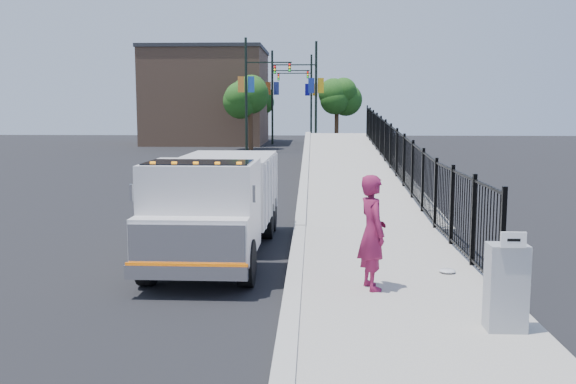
{
  "coord_description": "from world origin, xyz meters",
  "views": [
    {
      "loc": [
        0.35,
        -12.75,
        3.3
      ],
      "look_at": [
        -0.24,
        2.0,
        1.32
      ],
      "focal_mm": 40.0,
      "sensor_mm": 36.0,
      "label": 1
    }
  ],
  "objects": [
    {
      "name": "truck",
      "position": [
        -1.76,
        1.02,
        1.29
      ],
      "size": [
        2.29,
        6.73,
        2.29
      ],
      "rotation": [
        0.0,
        0.0,
        -0.02
      ],
      "color": "black",
      "rests_on": "ground"
    },
    {
      "name": "light_pole_0",
      "position": [
        -4.07,
        32.38,
        4.36
      ],
      "size": [
        3.77,
        0.22,
        8.0
      ],
      "color": "black",
      "rests_on": "ground"
    },
    {
      "name": "ground",
      "position": [
        0.0,
        0.0,
        0.0
      ],
      "size": [
        120.0,
        120.0,
        0.0
      ],
      "primitive_type": "plane",
      "color": "black",
      "rests_on": "ground"
    },
    {
      "name": "debris",
      "position": [
        2.93,
        -0.64,
        0.16
      ],
      "size": [
        0.32,
        0.32,
        0.08
      ],
      "primitive_type": "ellipsoid",
      "color": "silver",
      "rests_on": "sidewalk"
    },
    {
      "name": "light_pole_3",
      "position": [
        -0.19,
        47.35,
        4.36
      ],
      "size": [
        3.77,
        0.22,
        8.0
      ],
      "color": "black",
      "rests_on": "ground"
    },
    {
      "name": "iron_fence",
      "position": [
        3.55,
        12.0,
        0.9
      ],
      "size": [
        0.1,
        28.0,
        1.8
      ],
      "primitive_type": "cube",
      "color": "black",
      "rests_on": "ground"
    },
    {
      "name": "ramp",
      "position": [
        2.12,
        16.0,
        0.0
      ],
      "size": [
        3.95,
        24.06,
        3.19
      ],
      "primitive_type": "cube",
      "rotation": [
        0.06,
        0.0,
        0.0
      ],
      "color": "#9E998E",
      "rests_on": "ground"
    },
    {
      "name": "worker",
      "position": [
        1.38,
        -1.76,
        1.13
      ],
      "size": [
        0.66,
        0.83,
        2.01
      ],
      "primitive_type": "imported",
      "rotation": [
        0.0,
        0.0,
        1.83
      ],
      "color": "maroon",
      "rests_on": "sidewalk"
    },
    {
      "name": "building",
      "position": [
        -9.0,
        44.0,
        4.0
      ],
      "size": [
        10.0,
        10.0,
        8.0
      ],
      "primitive_type": "cube",
      "color": "#8C664C",
      "rests_on": "ground"
    },
    {
      "name": "sidewalk",
      "position": [
        1.93,
        -2.0,
        0.06
      ],
      "size": [
        3.55,
        12.0,
        0.12
      ],
      "primitive_type": "cube",
      "color": "#9E998E",
      "rests_on": "ground"
    },
    {
      "name": "light_pole_1",
      "position": [
        0.2,
        35.1,
        4.36
      ],
      "size": [
        3.78,
        0.22,
        8.0
      ],
      "color": "black",
      "rests_on": "ground"
    },
    {
      "name": "curb",
      "position": [
        0.0,
        -2.0,
        0.08
      ],
      "size": [
        0.3,
        12.0,
        0.16
      ],
      "primitive_type": "cube",
      "color": "#ADAAA3",
      "rests_on": "ground"
    },
    {
      "name": "arrow_sign",
      "position": [
        3.1,
        -4.01,
        1.48
      ],
      "size": [
        0.35,
        0.04,
        0.22
      ],
      "primitive_type": "cube",
      "color": "white",
      "rests_on": "utility_cabinet"
    },
    {
      "name": "tree_0",
      "position": [
        -4.4,
        35.74,
        3.96
      ],
      "size": [
        2.96,
        2.96,
        5.48
      ],
      "color": "#382314",
      "rests_on": "ground"
    },
    {
      "name": "light_pole_2",
      "position": [
        -2.91,
        42.87,
        4.36
      ],
      "size": [
        3.78,
        0.22,
        8.0
      ],
      "color": "black",
      "rests_on": "ground"
    },
    {
      "name": "tree_2",
      "position": [
        -4.96,
        48.86,
        3.96
      ],
      "size": [
        2.82,
        2.82,
        5.41
      ],
      "color": "#382314",
      "rests_on": "ground"
    },
    {
      "name": "tree_1",
      "position": [
        2.28,
        41.7,
        3.94
      ],
      "size": [
        2.52,
        2.52,
        5.26
      ],
      "color": "#382314",
      "rests_on": "ground"
    },
    {
      "name": "utility_cabinet",
      "position": [
        3.1,
        -3.79,
        0.75
      ],
      "size": [
        0.55,
        0.4,
        1.25
      ],
      "primitive_type": "cube",
      "color": "gray",
      "rests_on": "sidewalk"
    }
  ]
}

